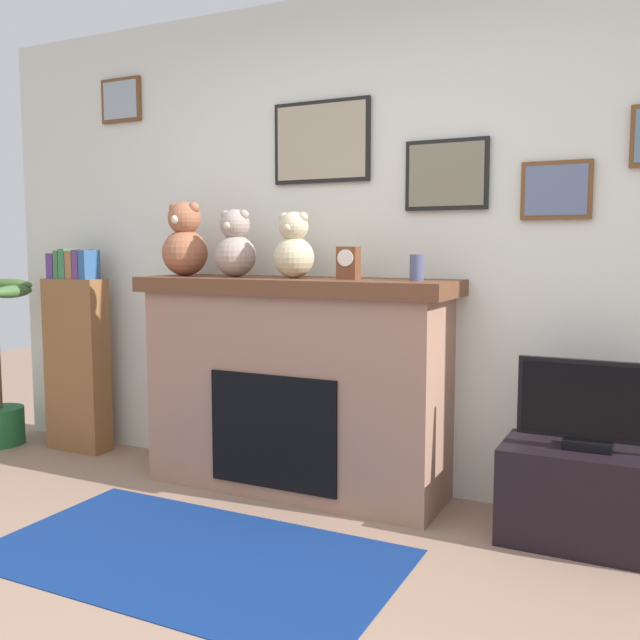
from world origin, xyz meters
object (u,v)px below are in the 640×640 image
object	(u,v)px
candle_jar	(417,268)
television	(589,406)
teddy_bear_tan	(185,243)
fireplace	(295,384)
teddy_bear_cream	(294,248)
tv_stand	(586,496)
bookshelf	(77,356)
mantel_clock	(348,263)
teddy_bear_brown	(235,247)

from	to	relation	value
candle_jar	television	bearing A→B (deg)	-3.08
television	teddy_bear_tan	size ratio (longest dim) A/B	1.45
fireplace	teddy_bear_cream	xyz separation A→B (m)	(0.00, -0.02, 0.71)
tv_stand	television	xyz separation A→B (m)	(0.00, -0.00, 0.40)
bookshelf	teddy_bear_tan	xyz separation A→B (m)	(0.90, -0.06, 0.71)
bookshelf	tv_stand	world-z (taller)	bookshelf
television	candle_jar	size ratio (longest dim) A/B	4.78
bookshelf	mantel_clock	distance (m)	1.99
teddy_bear_tan	teddy_bear_brown	size ratio (longest dim) A/B	1.14
television	mantel_clock	xyz separation A→B (m)	(-1.14, 0.04, 0.60)
teddy_bear_tan	teddy_bear_brown	bearing A→B (deg)	0.01
television	mantel_clock	bearing A→B (deg)	177.94
television	teddy_bear_brown	bearing A→B (deg)	178.67
teddy_bear_cream	fireplace	bearing A→B (deg)	103.03
fireplace	teddy_bear_cream	world-z (taller)	teddy_bear_cream
television	teddy_bear_brown	distance (m)	1.93
bookshelf	teddy_bear_tan	distance (m)	1.15
mantel_clock	bookshelf	bearing A→B (deg)	178.18
teddy_bear_brown	television	bearing A→B (deg)	-1.33
fireplace	candle_jar	xyz separation A→B (m)	(0.66, -0.02, 0.62)
tv_stand	teddy_bear_cream	xyz separation A→B (m)	(-1.45, 0.04, 1.06)
fireplace	teddy_bear_brown	bearing A→B (deg)	-177.05
mantel_clock	teddy_bear_tan	distance (m)	1.00
television	teddy_bear_tan	xyz separation A→B (m)	(-2.14, 0.04, 0.70)
candle_jar	teddy_bear_cream	xyz separation A→B (m)	(-0.66, -0.00, 0.09)
fireplace	mantel_clock	bearing A→B (deg)	-3.50
fireplace	teddy_bear_brown	xyz separation A→B (m)	(-0.35, -0.02, 0.72)
fireplace	mantel_clock	world-z (taller)	mantel_clock
television	bookshelf	bearing A→B (deg)	178.09
teddy_bear_brown	teddy_bear_cream	size ratio (longest dim) A/B	1.06
bookshelf	candle_jar	distance (m)	2.32
tv_stand	teddy_bear_brown	world-z (taller)	teddy_bear_brown
fireplace	teddy_bear_tan	xyz separation A→B (m)	(-0.68, -0.02, 0.74)
teddy_bear_cream	television	bearing A→B (deg)	-1.66
candle_jar	teddy_bear_brown	bearing A→B (deg)	-179.97
mantel_clock	teddy_bear_brown	distance (m)	0.67
teddy_bear_tan	television	bearing A→B (deg)	-1.12
tv_stand	teddy_bear_brown	xyz separation A→B (m)	(-1.81, 0.04, 1.07)
candle_jar	mantel_clock	distance (m)	0.35
teddy_bear_cream	mantel_clock	bearing A→B (deg)	-0.16
television	teddy_bear_cream	distance (m)	1.60
bookshelf	teddy_bear_cream	distance (m)	1.73
candle_jar	teddy_bear_brown	size ratio (longest dim) A/B	0.35
fireplace	teddy_bear_brown	distance (m)	0.80
mantel_clock	teddy_bear_tan	bearing A→B (deg)	179.96
mantel_clock	teddy_bear_cream	bearing A→B (deg)	179.84
candle_jar	mantel_clock	world-z (taller)	mantel_clock
bookshelf	candle_jar	xyz separation A→B (m)	(2.25, -0.06, 0.59)
television	teddy_bear_tan	bearing A→B (deg)	178.88
television	mantel_clock	size ratio (longest dim) A/B	3.70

